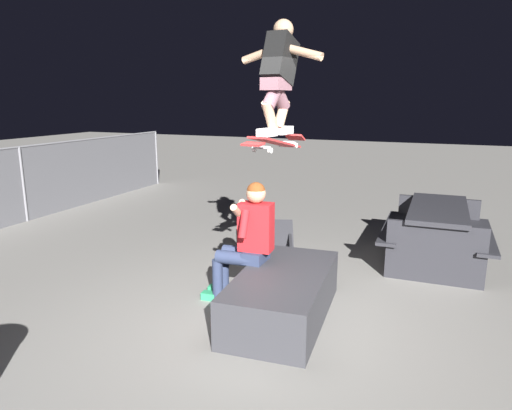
{
  "coord_description": "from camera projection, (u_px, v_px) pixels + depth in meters",
  "views": [
    {
      "loc": [
        -3.73,
        -1.52,
        2.11
      ],
      "look_at": [
        0.48,
        0.23,
        1.06
      ],
      "focal_mm": 32.48,
      "sensor_mm": 36.0,
      "label": 1
    }
  ],
  "objects": [
    {
      "name": "kicker_ramp",
      "position": [
        266.0,
        246.0,
        6.54
      ],
      "size": [
        1.34,
        1.12,
        0.43
      ],
      "color": "#38383D",
      "rests_on": "ground"
    },
    {
      "name": "skater_airborne",
      "position": [
        279.0,
        72.0,
        4.56
      ],
      "size": [
        0.63,
        0.89,
        1.12
      ],
      "color": "white"
    },
    {
      "name": "ledge_box_main",
      "position": [
        283.0,
        295.0,
        4.53
      ],
      "size": [
        1.69,
        0.94,
        0.46
      ],
      "primitive_type": "cube",
      "rotation": [
        0.0,
        0.0,
        0.08
      ],
      "color": "#38383D",
      "rests_on": "ground"
    },
    {
      "name": "ground_plane",
      "position": [
        259.0,
        326.0,
        4.4
      ],
      "size": [
        40.0,
        40.0,
        0.0
      ],
      "primitive_type": "plane",
      "color": "gray"
    },
    {
      "name": "skateboard",
      "position": [
        276.0,
        143.0,
        4.66
      ],
      "size": [
        1.04,
        0.33,
        0.17
      ],
      "color": "#B72D2D"
    },
    {
      "name": "picnic_table_back",
      "position": [
        437.0,
        226.0,
        6.01
      ],
      "size": [
        1.72,
        1.36,
        0.75
      ],
      "color": "#28282D",
      "rests_on": "ground"
    },
    {
      "name": "person_sitting_on_ledge",
      "position": [
        246.0,
        237.0,
        4.79
      ],
      "size": [
        0.6,
        0.77,
        1.29
      ],
      "color": "#2D3856",
      "rests_on": "ground"
    }
  ]
}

